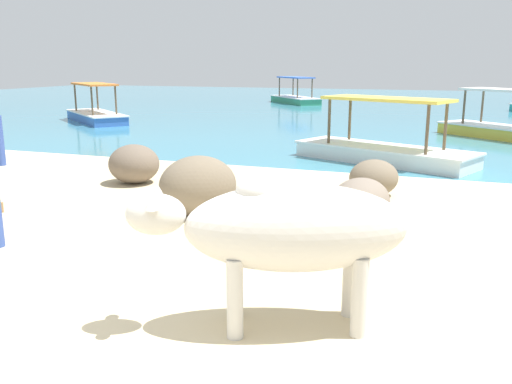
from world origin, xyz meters
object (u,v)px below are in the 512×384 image
object	(u,v)px
boat_white	(384,149)
boat_green	(295,98)
cow	(288,229)
boat_blue	(96,114)
boat_yellow	(506,128)

from	to	relation	value
boat_white	boat_green	distance (m)	16.59
cow	boat_white	size ratio (longest dim) A/B	0.53
boat_green	cow	bearing A→B (deg)	154.81
boat_green	boat_blue	bearing A→B (deg)	118.88
boat_yellow	boat_white	world-z (taller)	same
cow	boat_yellow	size ratio (longest dim) A/B	0.57
cow	boat_green	bearing A→B (deg)	-95.94
boat_blue	boat_white	size ratio (longest dim) A/B	0.94
boat_blue	boat_white	distance (m)	11.17
cow	boat_blue	size ratio (longest dim) A/B	0.57
cow	boat_blue	xyz separation A→B (m)	(-10.40, 12.08, -0.51)
cow	boat_blue	bearing A→B (deg)	-70.91
cow	boat_white	world-z (taller)	boat_white
boat_yellow	boat_green	world-z (taller)	same
cow	boat_white	xyz separation A→B (m)	(-0.21, 7.49, -0.51)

